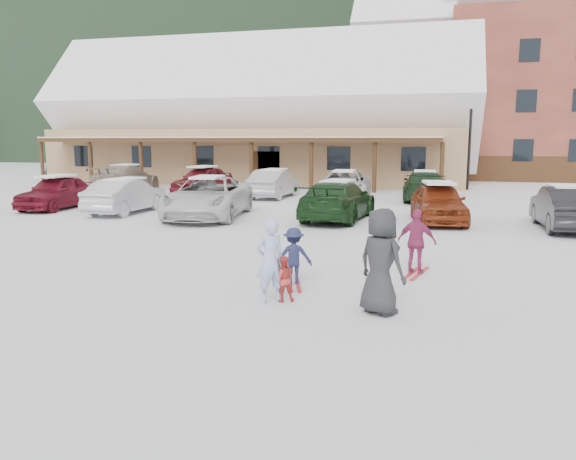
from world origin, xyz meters
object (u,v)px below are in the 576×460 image
(parked_car_3, at_px, (338,200))
(parked_car_9, at_px, (274,184))
(day_lodge, at_px, (259,125))
(lamp_post, at_px, (470,135))
(parked_car_11, at_px, (424,186))
(child_navy, at_px, (294,256))
(bystander_dark, at_px, (381,262))
(parked_car_10, at_px, (344,185))
(parked_car_2, at_px, (208,197))
(parked_car_7, at_px, (125,179))
(parked_car_4, at_px, (438,202))
(parked_car_5, at_px, (565,208))
(child_magenta, at_px, (417,242))
(parked_car_1, at_px, (126,196))
(parked_car_0, at_px, (57,192))
(toddler_red, at_px, (283,279))
(parked_car_8, at_px, (203,180))
(adult_skier, at_px, (270,261))

(parked_car_3, bearing_deg, parked_car_9, -52.36)
(day_lodge, distance_m, lamp_post, 14.67)
(parked_car_9, height_order, parked_car_11, parked_car_9)
(day_lodge, bearing_deg, child_navy, -70.85)
(day_lodge, height_order, bystander_dark, day_lodge)
(parked_car_10, bearing_deg, parked_car_11, 7.16)
(parked_car_2, height_order, parked_car_10, parked_car_2)
(parked_car_7, relative_size, parked_car_9, 1.22)
(bystander_dark, height_order, parked_car_4, bystander_dark)
(day_lodge, distance_m, parked_car_3, 20.55)
(parked_car_5, height_order, parked_car_11, parked_car_5)
(parked_car_7, bearing_deg, child_magenta, 132.30)
(lamp_post, xyz_separation_m, parked_car_1, (-13.83, -14.67, -2.48))
(lamp_post, xyz_separation_m, bystander_dark, (-2.60, -25.37, -2.26))
(lamp_post, height_order, parked_car_9, lamp_post)
(parked_car_3, relative_size, parked_car_11, 1.01)
(lamp_post, height_order, parked_car_0, lamp_post)
(day_lodge, relative_size, toddler_red, 34.21)
(parked_car_4, relative_size, parked_car_8, 0.95)
(parked_car_11, bearing_deg, toddler_red, 81.40)
(parked_car_2, xyz_separation_m, parked_car_10, (3.99, 7.46, -0.06))
(adult_skier, bearing_deg, parked_car_9, -115.95)
(parked_car_4, bearing_deg, parked_car_2, 178.10)
(lamp_post, bearing_deg, day_lodge, 164.66)
(child_navy, bearing_deg, parked_car_10, -101.62)
(parked_car_5, distance_m, parked_car_9, 14.20)
(lamp_post, xyz_separation_m, child_navy, (-4.51, -23.82, -2.58))
(parked_car_1, relative_size, parked_car_9, 0.97)
(day_lodge, height_order, parked_car_4, day_lodge)
(child_magenta, distance_m, parked_car_0, 17.35)
(parked_car_2, relative_size, parked_car_3, 1.12)
(adult_skier, distance_m, parked_car_9, 18.59)
(day_lodge, height_order, adult_skier, day_lodge)
(adult_skier, bearing_deg, lamp_post, -142.41)
(toddler_red, distance_m, child_navy, 1.28)
(adult_skier, relative_size, parked_car_8, 0.35)
(adult_skier, relative_size, parked_car_4, 0.37)
(parked_car_9, distance_m, parked_car_11, 7.45)
(parked_car_7, bearing_deg, parked_car_9, 171.71)
(adult_skier, bearing_deg, parked_car_8, -105.22)
(child_magenta, relative_size, parked_car_8, 0.33)
(child_magenta, distance_m, parked_car_7, 22.67)
(day_lodge, xyz_separation_m, parked_car_2, (4.02, -18.92, -3.17))
(parked_car_0, bearing_deg, parked_car_4, -1.99)
(parked_car_0, distance_m, parked_car_10, 13.10)
(adult_skier, xyz_separation_m, parked_car_7, (-14.00, 18.46, -0.01))
(bystander_dark, height_order, parked_car_8, bystander_dark)
(toddler_red, distance_m, parked_car_1, 14.06)
(parked_car_10, bearing_deg, bystander_dark, -82.42)
(toddler_red, relative_size, parked_car_11, 0.17)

